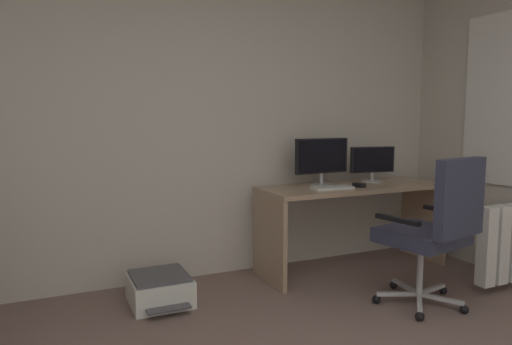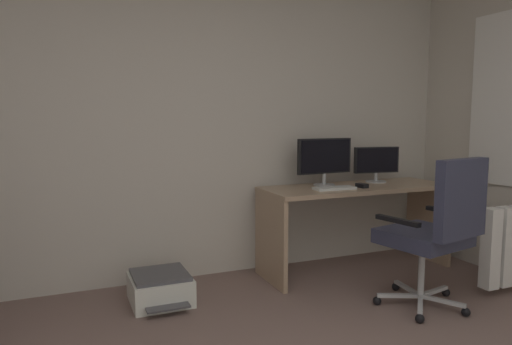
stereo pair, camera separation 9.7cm
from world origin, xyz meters
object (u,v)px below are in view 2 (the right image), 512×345
object	(u,v)px
computer_mouse	(362,186)
desk	(356,207)
monitor_secondary	(376,162)
office_chair	(436,227)
monitor_main	(325,158)
printer	(160,288)
keyboard	(334,188)

from	to	relation	value
computer_mouse	desk	bearing A→B (deg)	71.06
monitor_secondary	office_chair	world-z (taller)	same
computer_mouse	office_chair	world-z (taller)	office_chair
monitor_main	monitor_secondary	world-z (taller)	monitor_main
monitor_secondary	computer_mouse	world-z (taller)	monitor_secondary
printer	keyboard	bearing A→B (deg)	-1.58
desk	printer	bearing A→B (deg)	-177.72
desk	monitor_main	distance (m)	0.50
computer_mouse	printer	bearing A→B (deg)	171.87
office_chair	printer	bearing A→B (deg)	152.78
monitor_main	keyboard	bearing A→B (deg)	-99.75
monitor_main	computer_mouse	distance (m)	0.38
keyboard	computer_mouse	world-z (taller)	computer_mouse
monitor_main	printer	size ratio (longest dim) A/B	1.02
desk	monitor_main	xyz separation A→B (m)	(-0.25, 0.11, 0.42)
computer_mouse	office_chair	xyz separation A→B (m)	(0.01, -0.82, -0.17)
monitor_secondary	computer_mouse	distance (m)	0.41
keyboard	printer	size ratio (longest dim) A/B	0.67
monitor_main	office_chair	xyz separation A→B (m)	(0.24, -1.04, -0.39)
keyboard	desk	bearing A→B (deg)	22.72
monitor_main	printer	bearing A→B (deg)	-172.82
computer_mouse	office_chair	distance (m)	0.84
keyboard	office_chair	size ratio (longest dim) A/B	0.32
desk	computer_mouse	size ratio (longest dim) A/B	16.33
computer_mouse	printer	xyz separation A→B (m)	(-1.67, 0.04, -0.65)
monitor_secondary	computer_mouse	xyz separation A→B (m)	(-0.31, -0.22, -0.16)
desk	office_chair	distance (m)	0.93
monitor_main	office_chair	bearing A→B (deg)	-77.20
desk	keyboard	xyz separation A→B (m)	(-0.29, -0.11, 0.19)
monitor_secondary	printer	world-z (taller)	monitor_secondary
computer_mouse	office_chair	bearing A→B (deg)	-95.81
monitor_secondary	office_chair	xyz separation A→B (m)	(-0.30, -1.05, -0.33)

